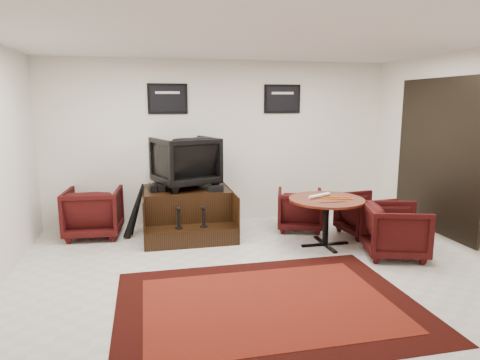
# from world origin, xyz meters

# --- Properties ---
(ground) EXTENTS (6.00, 6.00, 0.00)m
(ground) POSITION_xyz_m (0.00, 0.00, 0.00)
(ground) COLOR silver
(ground) RESTS_ON ground
(room_shell) EXTENTS (6.02, 5.02, 2.81)m
(room_shell) POSITION_xyz_m (0.41, 0.12, 1.79)
(room_shell) COLOR silver
(room_shell) RESTS_ON ground
(area_rug) EXTENTS (3.12, 2.34, 0.01)m
(area_rug) POSITION_xyz_m (-0.11, -0.84, 0.01)
(area_rug) COLOR black
(area_rug) RESTS_ON ground
(shine_podium) EXTENTS (1.39, 1.43, 0.72)m
(shine_podium) POSITION_xyz_m (-0.67, 1.91, 0.33)
(shine_podium) COLOR black
(shine_podium) RESTS_ON ground
(shine_chair) EXTENTS (1.13, 1.09, 0.93)m
(shine_chair) POSITION_xyz_m (-0.67, 2.05, 1.18)
(shine_chair) COLOR black
(shine_chair) RESTS_ON shine_podium
(shoes_pair) EXTENTS (0.26, 0.31, 0.11)m
(shoes_pair) POSITION_xyz_m (-1.15, 1.88, 0.77)
(shoes_pair) COLOR black
(shoes_pair) RESTS_ON shine_podium
(polish_kit) EXTENTS (0.27, 0.21, 0.08)m
(polish_kit) POSITION_xyz_m (-0.24, 1.64, 0.76)
(polish_kit) COLOR black
(polish_kit) RESTS_ON shine_podium
(umbrella_black) EXTENTS (0.33, 0.12, 0.89)m
(umbrella_black) POSITION_xyz_m (-1.50, 1.78, 0.44)
(umbrella_black) COLOR black
(umbrella_black) RESTS_ON ground
(umbrella_hooked) EXTENTS (0.30, 0.11, 0.81)m
(umbrella_hooked) POSITION_xyz_m (-1.47, 1.96, 0.41)
(umbrella_hooked) COLOR black
(umbrella_hooked) RESTS_ON ground
(armchair_side) EXTENTS (0.88, 0.84, 0.85)m
(armchair_side) POSITION_xyz_m (-2.13, 2.02, 0.43)
(armchair_side) COLOR black
(armchair_side) RESTS_ON ground
(meeting_table) EXTENTS (1.09, 1.09, 0.71)m
(meeting_table) POSITION_xyz_m (1.25, 0.80, 0.62)
(meeting_table) COLOR #3F1109
(meeting_table) RESTS_ON ground
(table_chair_back) EXTENTS (0.90, 0.87, 0.74)m
(table_chair_back) POSITION_xyz_m (1.17, 1.66, 0.37)
(table_chair_back) COLOR black
(table_chair_back) RESTS_ON ground
(table_chair_window) EXTENTS (0.73, 0.77, 0.73)m
(table_chair_window) POSITION_xyz_m (2.08, 1.16, 0.36)
(table_chair_window) COLOR black
(table_chair_window) RESTS_ON ground
(table_chair_corner) EXTENTS (0.92, 0.95, 0.80)m
(table_chair_corner) POSITION_xyz_m (2.00, 0.18, 0.40)
(table_chair_corner) COLOR black
(table_chair_corner) RESTS_ON ground
(paper_roll) EXTENTS (0.40, 0.22, 0.05)m
(paper_roll) POSITION_xyz_m (1.19, 0.91, 0.74)
(paper_roll) COLOR white
(paper_roll) RESTS_ON meeting_table
(table_clutter) EXTENTS (0.57, 0.33, 0.01)m
(table_clutter) POSITION_xyz_m (1.36, 0.73, 0.72)
(table_clutter) COLOR #D2640B
(table_clutter) RESTS_ON meeting_table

